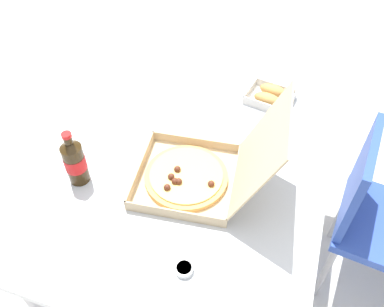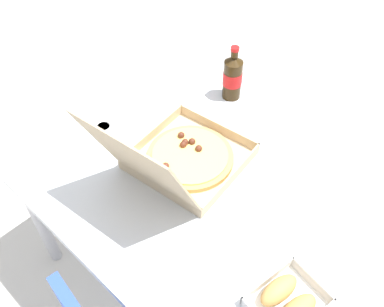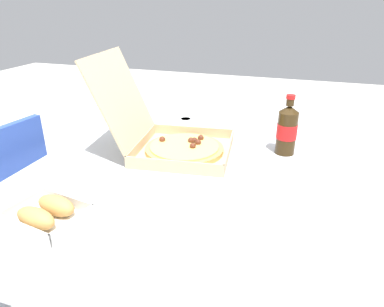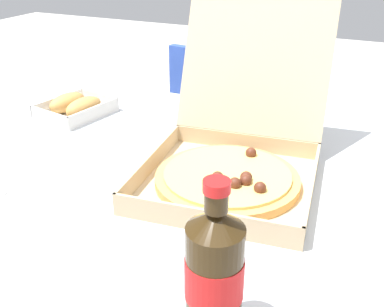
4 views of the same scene
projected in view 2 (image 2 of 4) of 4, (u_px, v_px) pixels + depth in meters
name	position (u px, v px, depth m)	size (l,w,h in m)	color
ground_plane	(206.00, 276.00, 1.89)	(10.00, 10.00, 0.00)	beige
dining_table	(211.00, 190.00, 1.42)	(1.31, 0.95, 0.71)	silver
pizza_box_open	(182.00, 158.00, 1.36)	(0.39, 0.51, 0.36)	tan
bread_side_box	(288.00, 301.00, 1.06)	(0.18, 0.21, 0.06)	white
cola_bottle	(233.00, 77.00, 1.58)	(0.07, 0.07, 0.22)	#33230F
paper_menu	(361.00, 185.00, 1.35)	(0.21, 0.15, 0.00)	white
dipping_sauce_cup	(104.00, 128.00, 1.51)	(0.06, 0.06, 0.02)	white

